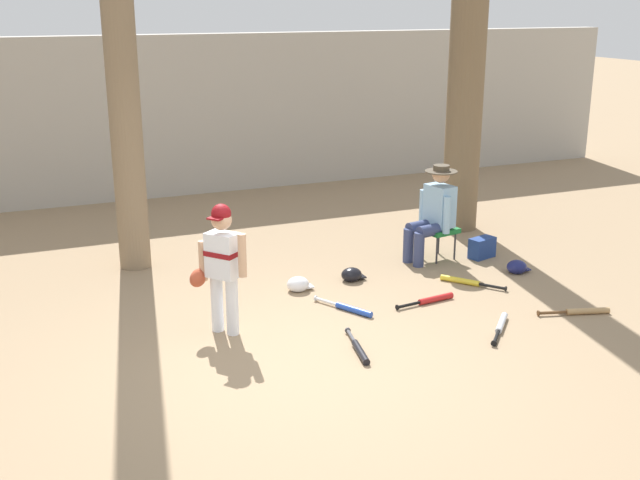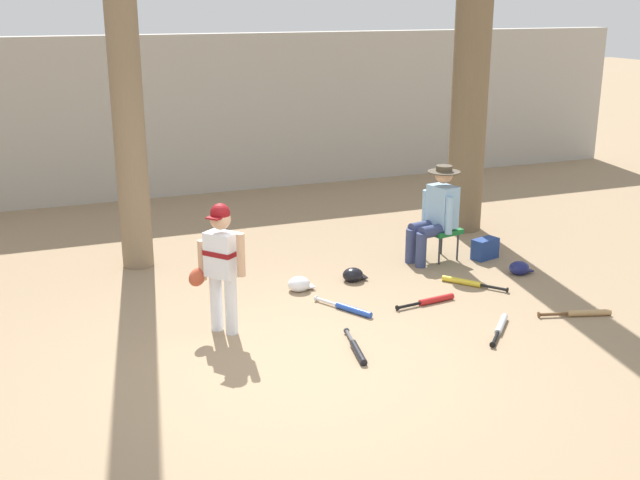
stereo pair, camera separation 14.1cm
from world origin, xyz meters
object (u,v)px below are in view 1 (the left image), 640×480
at_px(tree_behind_spectator, 468,41).
at_px(bat_black_composite, 359,350).
at_px(bat_yellow_trainer, 465,281).
at_px(bat_wood_tan, 582,311).
at_px(batting_helmet_black, 352,275).
at_px(seated_spectator, 433,211).
at_px(handbag_beside_stool, 482,248).
at_px(batting_helmet_white, 298,284).
at_px(batting_helmet_navy, 517,267).
at_px(bat_blue_youth, 349,308).
at_px(bat_red_barrel, 431,300).
at_px(tree_near_player, 119,30).
at_px(folding_stool, 438,231).
at_px(young_ballplayer, 221,261).
at_px(bat_aluminum_silver, 501,325).

relative_size(tree_behind_spectator, bat_black_composite, 8.30).
bearing_deg(bat_yellow_trainer, bat_wood_tan, -63.38).
bearing_deg(batting_helmet_black, bat_wood_tan, -46.41).
bearing_deg(bat_yellow_trainer, batting_helmet_black, 151.69).
distance_m(seated_spectator, handbag_beside_stool, 0.83).
bearing_deg(batting_helmet_white, batting_helmet_navy, -9.94).
bearing_deg(bat_blue_youth, bat_red_barrel, -7.32).
xyz_separation_m(tree_near_player, seated_spectator, (3.47, -1.20, -2.16)).
distance_m(bat_blue_youth, batting_helmet_black, 0.95).
height_order(bat_red_barrel, bat_black_composite, same).
bearing_deg(bat_black_composite, seated_spectator, 46.15).
bearing_deg(folding_stool, bat_wood_tan, -78.88).
bearing_deg(folding_stool, seated_spectator, -169.09).
bearing_deg(bat_red_barrel, bat_wood_tan, -35.19).
bearing_deg(batting_helmet_black, batting_helmet_white, -174.79).
xyz_separation_m(tree_behind_spectator, bat_wood_tan, (-0.57, -3.27, -2.58)).
bearing_deg(young_ballplayer, bat_blue_youth, 0.20).
relative_size(seated_spectator, batting_helmet_black, 4.15).
relative_size(folding_stool, bat_yellow_trainer, 0.71).
relative_size(young_ballplayer, seated_spectator, 1.09).
xyz_separation_m(tree_behind_spectator, young_ballplayer, (-4.14, -2.26, -1.86)).
distance_m(tree_near_player, handbag_beside_stool, 5.09).
bearing_deg(bat_red_barrel, bat_aluminum_silver, -72.39).
bearing_deg(folding_stool, bat_black_composite, -134.94).
distance_m(bat_yellow_trainer, bat_wood_tan, 1.39).
height_order(bat_blue_youth, bat_aluminum_silver, same).
bearing_deg(tree_near_player, bat_aluminum_silver, -48.03).
bearing_deg(bat_yellow_trainer, tree_near_player, 147.88).
bearing_deg(batting_helmet_navy, bat_blue_youth, -172.25).
xyz_separation_m(folding_stool, bat_aluminum_silver, (-0.57, -2.16, -0.33)).
relative_size(tree_near_player, bat_blue_youth, 9.05).
xyz_separation_m(seated_spectator, batting_helmet_navy, (0.69, -0.82, -0.57)).
xyz_separation_m(young_ballplayer, batting_helmet_white, (1.10, 0.79, -0.67)).
relative_size(seated_spectator, bat_wood_tan, 1.59).
xyz_separation_m(folding_stool, bat_wood_tan, (0.43, -2.18, -0.33)).
xyz_separation_m(handbag_beside_stool, bat_wood_tan, (-0.11, -1.99, -0.10)).
bearing_deg(bat_aluminum_silver, young_ballplayer, 158.97).
xyz_separation_m(bat_red_barrel, batting_helmet_black, (-0.50, 0.97, 0.04)).
bearing_deg(bat_blue_youth, tree_behind_spectator, 39.10).
xyz_separation_m(bat_aluminum_silver, batting_helmet_black, (-0.78, 1.84, 0.04)).
distance_m(young_ballplayer, batting_helmet_white, 1.51).
distance_m(folding_stool, seated_spectator, 0.29).
distance_m(tree_near_player, batting_helmet_white, 3.50).
height_order(young_ballplayer, bat_black_composite, young_ballplayer).
height_order(tree_near_player, batting_helmet_white, tree_near_player).
xyz_separation_m(seated_spectator, bat_wood_tan, (0.53, -2.16, -0.61)).
bearing_deg(batting_helmet_navy, folding_stool, 125.20).
xyz_separation_m(tree_behind_spectator, batting_helmet_white, (-3.04, -1.47, -2.53)).
distance_m(young_ballplayer, bat_wood_tan, 3.77).
height_order(tree_near_player, bat_wood_tan, tree_near_player).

